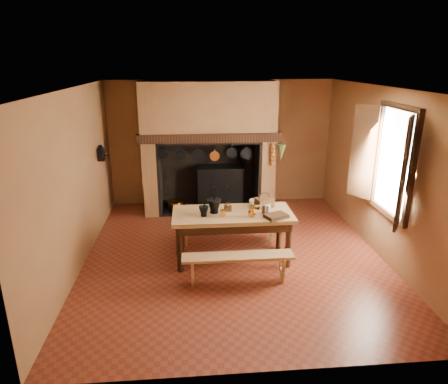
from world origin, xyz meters
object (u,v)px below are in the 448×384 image
object	(u,v)px
iron_range	(220,186)
bench_front	(238,262)
work_table	(233,220)
coffee_grinder	(228,207)
mixing_bowl	(260,204)
wicker_basket	(264,202)

from	to	relation	value
iron_range	bench_front	bearing A→B (deg)	-89.95
work_table	coffee_grinder	world-z (taller)	coffee_grinder
coffee_grinder	mixing_bowl	size ratio (longest dim) A/B	0.45
coffee_grinder	wicker_basket	xyz separation A→B (m)	(0.63, 0.13, 0.03)
work_table	bench_front	world-z (taller)	work_table
work_table	wicker_basket	distance (m)	0.64
wicker_basket	bench_front	bearing A→B (deg)	-139.47
bench_front	mixing_bowl	size ratio (longest dim) A/B	4.55
bench_front	coffee_grinder	world-z (taller)	coffee_grinder
coffee_grinder	mixing_bowl	bearing A→B (deg)	8.41
coffee_grinder	wicker_basket	world-z (taller)	wicker_basket
mixing_bowl	bench_front	bearing A→B (deg)	-115.88
coffee_grinder	mixing_bowl	distance (m)	0.59
coffee_grinder	mixing_bowl	xyz separation A→B (m)	(0.56, 0.17, -0.02)
iron_range	mixing_bowl	xyz separation A→B (m)	(0.49, -2.36, 0.40)
work_table	coffee_grinder	distance (m)	0.23
bench_front	coffee_grinder	size ratio (longest dim) A/B	10.21
iron_range	work_table	bearing A→B (deg)	-89.94
bench_front	coffee_grinder	bearing A→B (deg)	94.72
work_table	mixing_bowl	distance (m)	0.58
work_table	mixing_bowl	size ratio (longest dim) A/B	5.35
coffee_grinder	mixing_bowl	world-z (taller)	coffee_grinder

